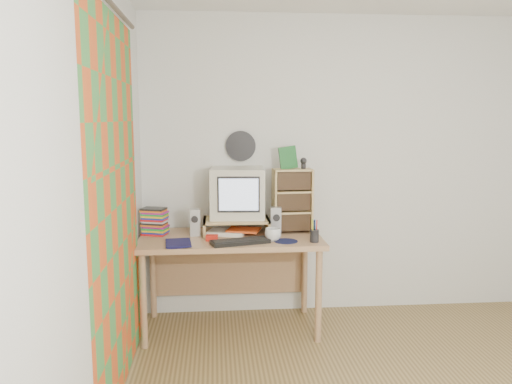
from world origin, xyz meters
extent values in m
plane|color=silver|center=(0.00, 1.75, 1.25)|extent=(3.50, 0.00, 3.50)
plane|color=silver|center=(-1.75, 0.00, 1.25)|extent=(0.00, 3.50, 3.50)
plane|color=#C54B1B|center=(-1.71, 0.48, 1.15)|extent=(0.00, 2.20, 2.20)
cylinder|color=black|center=(-0.93, 1.73, 1.43)|extent=(0.25, 0.02, 0.25)
cube|color=tan|center=(-1.03, 1.38, 0.73)|extent=(1.40, 0.70, 0.04)
cube|color=tan|center=(-1.03, 1.71, 0.38)|extent=(1.33, 0.02, 0.41)
cylinder|color=tan|center=(-1.67, 1.09, 0.35)|extent=(0.05, 0.05, 0.71)
cylinder|color=tan|center=(-0.39, 1.09, 0.35)|extent=(0.05, 0.05, 0.71)
cylinder|color=tan|center=(-1.67, 1.67, 0.35)|extent=(0.05, 0.05, 0.71)
cylinder|color=tan|center=(-0.39, 1.67, 0.35)|extent=(0.05, 0.05, 0.71)
cube|color=#D4BC70|center=(-1.23, 1.48, 0.81)|extent=(0.02, 0.30, 0.12)
cube|color=#D4BC70|center=(-0.73, 1.48, 0.81)|extent=(0.02, 0.30, 0.12)
cube|color=#D4BC70|center=(-0.98, 1.48, 0.86)|extent=(0.52, 0.30, 0.02)
cube|color=beige|center=(-0.97, 1.53, 1.07)|extent=(0.44, 0.44, 0.40)
cube|color=#A2A3A7|center=(-1.30, 1.44, 0.86)|extent=(0.09, 0.09, 0.21)
cube|color=#A2A3A7|center=(-0.67, 1.42, 0.86)|extent=(0.09, 0.09, 0.22)
cube|color=black|center=(-0.97, 1.15, 0.76)|extent=(0.45, 0.25, 0.03)
cube|color=#D4BC70|center=(-0.53, 1.50, 1.01)|extent=(0.32, 0.18, 0.51)
imported|color=silver|center=(-0.72, 1.21, 0.80)|extent=(0.16, 0.16, 0.10)
imported|color=#12103D|center=(-1.51, 1.15, 0.77)|extent=(0.24, 0.19, 0.04)
cylinder|color=black|center=(-0.62, 1.19, 0.75)|extent=(0.19, 0.19, 0.00)
cube|color=red|center=(-1.17, 1.26, 0.77)|extent=(0.09, 0.07, 0.04)
cube|color=#1A5C25|center=(-0.57, 1.51, 1.35)|extent=(0.14, 0.05, 0.18)
camera|label=1|loc=(-1.15, -2.39, 1.66)|focal=35.00mm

